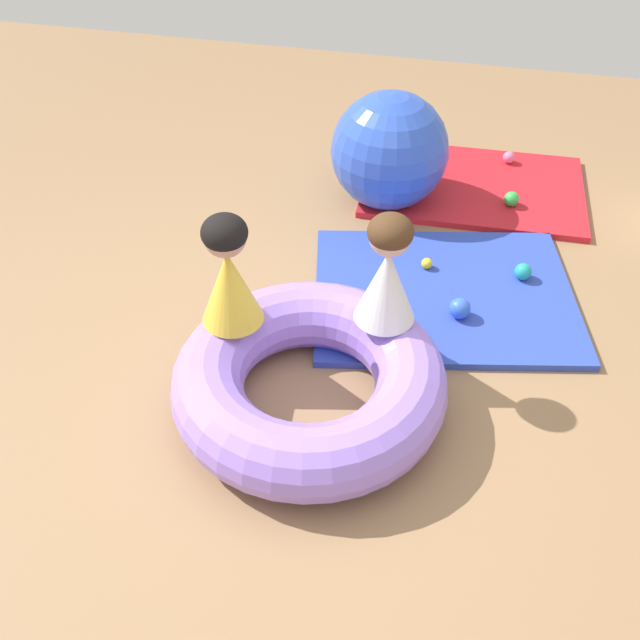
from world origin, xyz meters
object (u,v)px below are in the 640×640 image
at_px(child_in_yellow, 229,272).
at_px(play_ball_blue, 460,308).
at_px(play_ball_pink, 509,157).
at_px(play_ball_green, 512,199).
at_px(play_ball_yellow, 427,263).
at_px(exercise_ball_large, 389,151).
at_px(child_in_white, 387,271).
at_px(play_ball_teal, 523,272).
at_px(inflatable_cushion, 309,381).
at_px(play_ball_orange, 387,314).

distance_m(child_in_yellow, play_ball_blue, 1.23).
xyz_separation_m(play_ball_pink, play_ball_green, (0.03, -0.53, 0.01)).
height_order(child_in_yellow, play_ball_pink, child_in_yellow).
bearing_deg(play_ball_yellow, play_ball_blue, -60.35).
bearing_deg(exercise_ball_large, play_ball_yellow, -63.71).
distance_m(child_in_white, exercise_ball_large, 1.46).
distance_m(play_ball_green, play_ball_yellow, 0.85).
height_order(play_ball_teal, exercise_ball_large, exercise_ball_large).
height_order(play_ball_blue, play_ball_teal, play_ball_blue).
bearing_deg(inflatable_cushion, play_ball_green, 66.00).
bearing_deg(child_in_white, play_ball_teal, 99.62).
distance_m(play_ball_blue, exercise_ball_large, 1.19).
distance_m(play_ball_orange, play_ball_blue, 0.37).
bearing_deg(play_ball_yellow, child_in_white, -99.22).
distance_m(inflatable_cushion, play_ball_teal, 1.42).
xyz_separation_m(inflatable_cushion, play_ball_pink, (0.77, 2.34, -0.08)).
relative_size(child_in_white, child_in_yellow, 0.99).
distance_m(play_ball_green, exercise_ball_large, 0.80).
distance_m(play_ball_pink, play_ball_teal, 1.25).
height_order(play_ball_yellow, play_ball_teal, play_ball_teal).
xyz_separation_m(inflatable_cushion, play_ball_orange, (0.25, 0.59, -0.07)).
relative_size(play_ball_pink, play_ball_yellow, 1.30).
xyz_separation_m(play_ball_orange, play_ball_green, (0.56, 1.22, -0.00)).
height_order(inflatable_cushion, play_ball_green, inflatable_cushion).
height_order(child_in_yellow, play_ball_yellow, child_in_yellow).
relative_size(play_ball_green, play_ball_yellow, 1.50).
distance_m(play_ball_yellow, play_ball_teal, 0.51).
height_order(play_ball_orange, exercise_ball_large, exercise_ball_large).
height_order(child_in_white, play_ball_pink, child_in_white).
relative_size(play_ball_orange, play_ball_blue, 0.88).
bearing_deg(inflatable_cushion, play_ball_blue, 50.20).
xyz_separation_m(inflatable_cushion, play_ball_teal, (0.89, 1.10, -0.07)).
relative_size(child_in_white, play_ball_orange, 5.62).
distance_m(play_ball_orange, exercise_ball_large, 1.20).
height_order(inflatable_cushion, play_ball_blue, inflatable_cushion).
distance_m(child_in_yellow, exercise_ball_large, 1.67).
distance_m(child_in_yellow, play_ball_pink, 2.53).
bearing_deg(child_in_yellow, play_ball_yellow, -118.51).
bearing_deg(child_in_yellow, play_ball_blue, -138.78).
bearing_deg(child_in_white, inflatable_cushion, -81.61).
height_order(child_in_white, play_ball_yellow, child_in_white).
bearing_deg(play_ball_teal, exercise_ball_large, 142.38).
bearing_deg(inflatable_cushion, play_ball_orange, 67.38).
bearing_deg(play_ball_teal, play_ball_green, 96.79).
xyz_separation_m(child_in_yellow, play_ball_blue, (0.98, 0.56, -0.48)).
distance_m(play_ball_pink, play_ball_green, 0.53).
relative_size(child_in_yellow, play_ball_pink, 6.82).
bearing_deg(play_ball_teal, inflatable_cushion, -129.08).
height_order(play_ball_blue, play_ball_yellow, play_ball_blue).
bearing_deg(child_in_yellow, child_in_white, -154.42).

